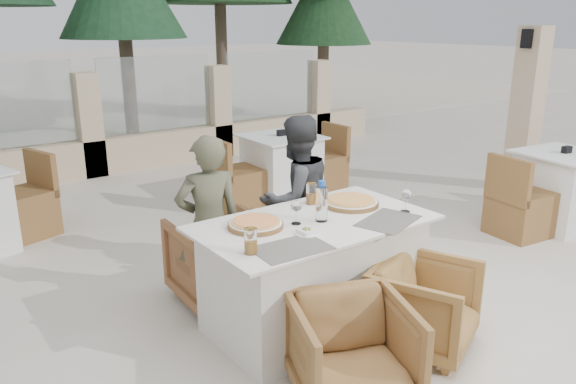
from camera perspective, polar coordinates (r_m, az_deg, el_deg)
ground at (r=4.18m, az=2.17°, el=-12.51°), size 80.00×80.00×0.00m
perimeter_wall_far at (r=8.06m, az=-19.62°, el=7.11°), size 10.00×0.34×1.60m
lantern_pillar at (r=7.60m, az=23.06°, el=7.71°), size 0.34×0.34×2.00m
pine_far_right at (r=12.15m, az=3.68°, el=17.95°), size 1.98×1.98×4.50m
dining_table at (r=3.92m, az=2.62°, el=-8.27°), size 1.60×0.90×0.77m
placemat_near_left at (r=3.33m, az=0.34°, el=-5.74°), size 0.47×0.33×0.00m
placemat_near_right at (r=3.83m, az=10.17°, el=-2.89°), size 0.52×0.42×0.00m
pizza_left at (r=3.65m, az=-3.30°, el=-3.26°), size 0.39×0.39×0.05m
pizza_right at (r=4.10m, az=6.38°, el=-0.98°), size 0.47×0.47×0.05m
water_bottle at (r=3.73m, az=3.44°, el=-0.93°), size 0.11×0.11×0.28m
wine_glass_centre at (r=3.68m, az=0.84°, el=-1.92°), size 0.10×0.10×0.18m
wine_glass_corner at (r=4.00m, az=11.90°, el=-0.74°), size 0.09×0.09×0.18m
beer_glass_left at (r=3.24m, az=-3.82°, el=-4.99°), size 0.09×0.09×0.15m
beer_glass_right at (r=4.10m, az=2.39°, el=-0.16°), size 0.10×0.10×0.16m
olive_dish at (r=3.53m, az=1.92°, el=-3.99°), size 0.14×0.14×0.04m
armchair_far_left at (r=4.30m, az=-6.67°, el=-6.91°), size 0.72×0.74×0.65m
armchair_far_right at (r=4.75m, az=0.16°, el=-5.07°), size 0.76×0.77×0.54m
armchair_near_left at (r=3.25m, az=6.54°, el=-15.94°), size 0.83×0.84×0.60m
armchair_near_right at (r=3.81m, az=13.69°, el=-11.16°), size 0.82×0.83×0.58m
diner_left at (r=4.06m, az=-8.02°, el=-3.33°), size 0.54×0.42×1.31m
diner_right at (r=4.51m, az=0.83°, el=-0.75°), size 0.67×0.52×1.36m
bg_table_b at (r=6.65m, az=-0.67°, el=2.49°), size 1.65×0.84×0.77m
bg_table_c at (r=6.45m, az=25.97°, el=0.25°), size 1.73×1.01×0.77m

